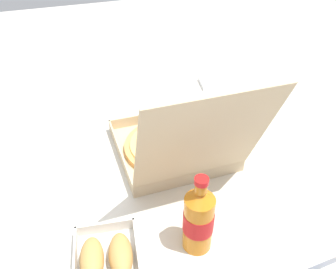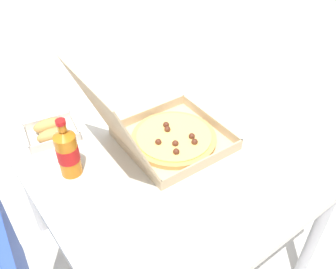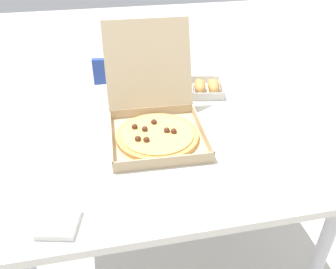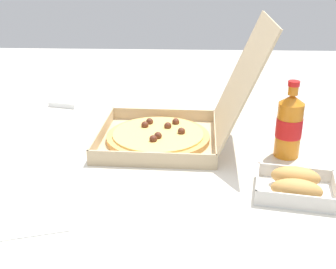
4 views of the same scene
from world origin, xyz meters
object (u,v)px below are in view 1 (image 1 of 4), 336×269
object	(u,v)px
pizza_box_open	(176,145)
paper_menu	(44,133)
bread_side_box	(107,258)
cola_bottle	(198,219)
napkin_pile	(212,83)

from	to	relation	value
pizza_box_open	paper_menu	distance (m)	0.50
bread_side_box	cola_bottle	distance (m)	0.23
pizza_box_open	bread_side_box	world-z (taller)	pizza_box_open
pizza_box_open	bread_side_box	xyz separation A→B (m)	(0.30, 0.31, -0.03)
pizza_box_open	napkin_pile	xyz separation A→B (m)	(-0.36, -0.42, -0.04)
pizza_box_open	napkin_pile	bearing A→B (deg)	-130.30
pizza_box_open	cola_bottle	world-z (taller)	pizza_box_open
pizza_box_open	cola_bottle	distance (m)	0.35
pizza_box_open	paper_menu	bearing A→B (deg)	-36.96
bread_side_box	napkin_pile	xyz separation A→B (m)	(-0.66, -0.73, -0.02)
cola_bottle	paper_menu	distance (m)	0.71
cola_bottle	paper_menu	xyz separation A→B (m)	(0.32, -0.63, -0.09)
pizza_box_open	napkin_pile	world-z (taller)	pizza_box_open
napkin_pile	pizza_box_open	bearing A→B (deg)	49.70
bread_side_box	paper_menu	distance (m)	0.62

